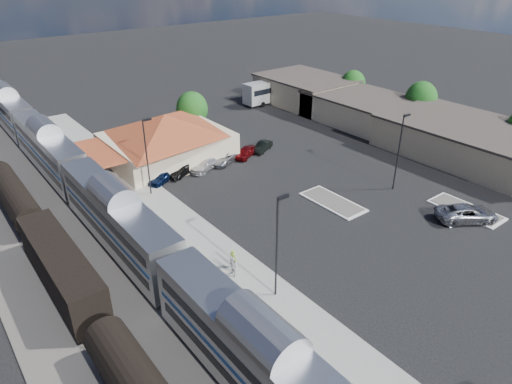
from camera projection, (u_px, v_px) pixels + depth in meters
ground at (320, 222)px, 46.81m from camera, size 280.00×280.00×0.00m
railbed at (90, 259)px, 40.94m from camera, size 16.00×100.00×0.12m
platform at (188, 235)px, 44.43m from camera, size 5.50×92.00×0.18m
passenger_train at (118, 222)px, 41.26m from camera, size 3.00×104.00×5.55m
freight_cars at (62, 270)px, 36.47m from camera, size 2.80×46.00×4.00m
station_depot at (166, 137)px, 59.67m from camera, size 18.35×12.24×6.20m
buildings_east at (383, 114)px, 71.00m from camera, size 14.40×51.40×4.80m
traffic_island_south at (333, 202)px, 50.34m from camera, size 3.30×7.50×0.21m
traffic_island_north at (466, 210)px, 48.79m from camera, size 3.30×7.50×0.21m
lamp_plat_s at (278, 240)px, 34.20m from camera, size 1.08×0.25×9.00m
lamp_plat_n at (147, 151)px, 49.60m from camera, size 1.08×0.25×9.00m
lamp_lot at (400, 146)px, 50.93m from camera, size 1.08×0.25×9.00m
tree_east_b at (421, 99)px, 71.77m from camera, size 4.94×4.94×6.96m
tree_east_c at (353, 84)px, 81.78m from camera, size 4.41×4.41×6.21m
tree_depot at (192, 109)px, 67.57m from camera, size 4.71×4.71×6.63m
suv at (467, 213)px, 46.62m from camera, size 6.69×5.84×1.71m
coach_bus at (274, 89)px, 83.98m from camera, size 12.79×2.97×4.09m
person_a at (233, 258)px, 39.35m from camera, size 0.64×0.75×1.74m
person_b at (233, 267)px, 38.17m from camera, size 0.73×0.92×1.86m
parked_car_a at (162, 177)px, 54.59m from camera, size 4.32×3.32×1.37m
parked_car_b at (182, 170)px, 56.38m from camera, size 4.62×3.05×1.44m
parked_car_c at (205, 164)px, 57.90m from camera, size 5.45×3.89×1.47m
parked_car_d at (224, 157)px, 59.86m from camera, size 5.68×4.23×1.43m
parked_car_e at (245, 152)px, 61.40m from camera, size 4.43×3.37×1.41m
parked_car_f at (262, 147)px, 63.38m from camera, size 4.16×2.95×1.30m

